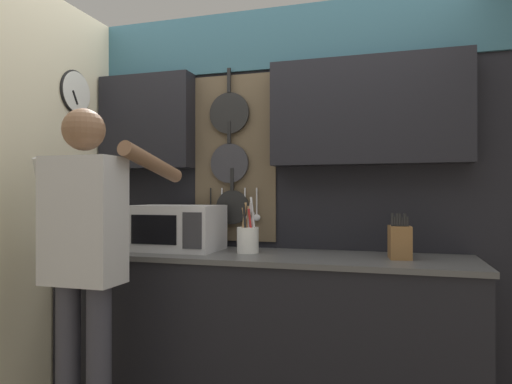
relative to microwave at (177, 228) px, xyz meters
name	(u,v)px	position (x,y,z in m)	size (l,w,h in m)	color
base_cabinet_counter	(259,335)	(0.54, -0.02, -0.61)	(2.42, 0.63, 0.94)	black
back_wall_unit	(274,163)	(0.56, 0.26, 0.41)	(2.99, 0.20, 2.50)	black
side_wall	(36,199)	(-0.69, -0.41, 0.18)	(0.07, 1.60, 2.50)	beige
microwave	(177,228)	(0.00, 0.00, 0.00)	(0.54, 0.37, 0.28)	silver
knife_block	(400,242)	(1.33, 0.00, -0.05)	(0.13, 0.16, 0.25)	brown
utensil_crock	(248,238)	(0.47, 0.00, -0.05)	(0.13, 0.13, 0.33)	white
person	(85,247)	(-0.19, -0.64, -0.05)	(0.54, 0.67, 1.72)	#383842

